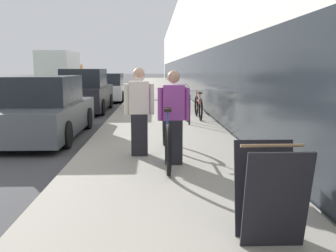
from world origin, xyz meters
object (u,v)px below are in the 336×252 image
Objects in this scene: tandem_bicycle at (166,135)px; parked_sedan_curbside at (44,110)px; person_bystander at (139,112)px; bike_rack_hoop at (189,105)px; parked_sedan_far at (107,88)px; cruiser_bike_middle at (184,100)px; moving_truck at (61,71)px; sandwich_board_sign at (270,193)px; person_rider at (174,118)px; vintage_roadster_curbside at (85,93)px; cruiser_bike_farthest at (183,96)px; cruiser_bike_nearest at (198,107)px.

parked_sedan_curbside is at bearing 135.13° from tandem_bicycle.
person_bystander is 0.36× the size of parked_sedan_curbside.
tandem_bicycle is 4.21m from bike_rack_hoop.
parked_sedan_curbside is 10.57m from parked_sedan_far.
person_bystander is at bearing -100.58° from cruiser_bike_middle.
moving_truck reaches higher than parked_sedan_far.
sandwich_board_sign is at bearing -69.34° from person_bystander.
tandem_bicycle is 1.92× the size of person_rider.
sandwich_board_sign is 7.15m from parked_sedan_curbside.
person_rider is 8.05m from cruiser_bike_middle.
parked_sedan_curbside is (-3.75, 6.09, 0.07)m from sandwich_board_sign.
bike_rack_hoop is at bearing 18.33° from parked_sedan_curbside.
parked_sedan_far is at bearing 87.31° from vintage_roadster_curbside.
tandem_bicycle reaches higher than cruiser_bike_middle.
parked_sedan_far is (-2.81, 13.85, -0.27)m from person_rider.
person_rider is at bearing -73.65° from tandem_bicycle.
moving_truck reaches higher than vintage_roadster_curbside.
parked_sedan_curbside is (-3.04, 3.29, -0.24)m from person_rider.
parked_sedan_far is (-3.73, 3.74, 0.13)m from cruiser_bike_farthest.
sandwich_board_sign is at bearing -72.62° from moving_truck.
bike_rack_hoop is 0.21× the size of parked_sedan_far.
parked_sedan_far is at bearing 88.75° from parked_sedan_curbside.
parked_sedan_far reaches higher than cruiser_bike_middle.
cruiser_bike_farthest reaches higher than bike_rack_hoop.
vintage_roadster_curbside reaches higher than sandwich_board_sign.
tandem_bicycle is at bearing -102.72° from cruiser_bike_nearest.
moving_truck reaches higher than tandem_bicycle.
person_bystander is 3.68m from sandwich_board_sign.
person_bystander is 13.41m from parked_sedan_far.
bike_rack_hoop is 3.89m from parked_sedan_curbside.
person_rider reaches higher than cruiser_bike_farthest.
bike_rack_hoop is (0.77, 4.14, 0.11)m from tandem_bicycle.
sandwich_board_sign is 0.20× the size of parked_sedan_curbside.
bike_rack_hoop is at bearing -92.72° from cruiser_bike_farthest.
tandem_bicycle is 13.74m from parked_sedan_far.
person_bystander is 0.88× the size of cruiser_bike_nearest.
parked_sedan_curbside reaches higher than sandwich_board_sign.
person_bystander is at bearing -107.64° from bike_rack_hoop.
cruiser_bike_middle is 0.43× the size of vintage_roadster_curbside.
parked_sedan_curbside is at bearing 121.64° from sandwich_board_sign.
person_bystander is 8.59m from vintage_roadster_curbside.
cruiser_bike_middle is 3.94m from vintage_roadster_curbside.
cruiser_bike_farthest is at bearing 84.79° from person_rider.
bike_rack_hoop is 5.60m from cruiser_bike_farthest.
parked_sedan_curbside reaches higher than cruiser_bike_farthest.
moving_truck is (-4.77, 9.85, 0.83)m from parked_sedan_far.
person_bystander is 9.60m from cruiser_bike_farthest.
person_bystander is at bearing 110.66° from sandwich_board_sign.
person_rider is 9.37m from vintage_roadster_curbside.
cruiser_bike_middle is at bearing 96.10° from cruiser_bike_nearest.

